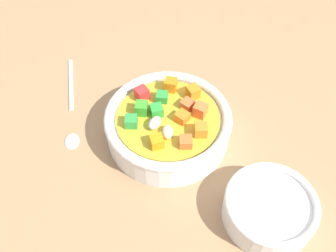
# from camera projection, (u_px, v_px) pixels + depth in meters

# --- Properties ---
(ground_plane) EXTENTS (1.40, 1.40, 0.02)m
(ground_plane) POSITION_uv_depth(u_px,v_px,m) (168.00, 140.00, 0.59)
(ground_plane) COLOR #9E754F
(soup_bowl_main) EXTENTS (0.18, 0.18, 0.06)m
(soup_bowl_main) POSITION_uv_depth(u_px,v_px,m) (168.00, 124.00, 0.56)
(soup_bowl_main) COLOR white
(soup_bowl_main) RESTS_ON ground_plane
(spoon) EXTENTS (0.03, 0.20, 0.01)m
(spoon) POSITION_uv_depth(u_px,v_px,m) (71.00, 108.00, 0.61)
(spoon) COLOR silver
(spoon) RESTS_ON ground_plane
(side_bowl_small) EXTENTS (0.12, 0.12, 0.04)m
(side_bowl_small) POSITION_uv_depth(u_px,v_px,m) (269.00, 209.00, 0.49)
(side_bowl_small) COLOR white
(side_bowl_small) RESTS_ON ground_plane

